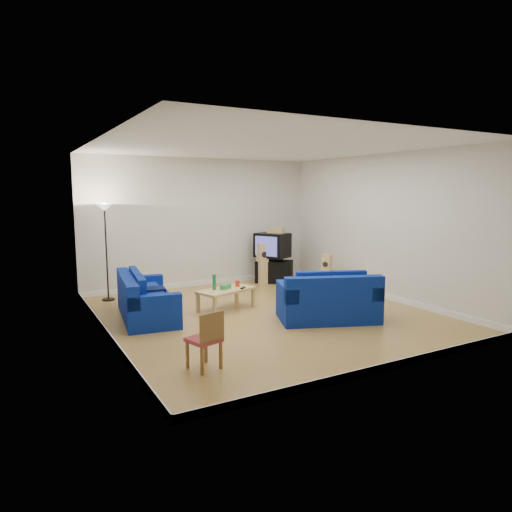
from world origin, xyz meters
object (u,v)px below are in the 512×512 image
tv_stand (274,272)px  sofa_loveseat (329,303)px  coffee_table (226,291)px  sofa_three_seat (144,302)px  television (272,245)px

tv_stand → sofa_loveseat: bearing=-66.0°
coffee_table → tv_stand: (2.32, 1.96, -0.09)m
sofa_three_seat → tv_stand: (3.93, 1.72, -0.02)m
television → tv_stand: bearing=34.6°
coffee_table → television: bearing=41.1°
coffee_table → tv_stand: bearing=40.2°
sofa_loveseat → television: size_ratio=2.02×
coffee_table → sofa_three_seat: bearing=171.8°
sofa_three_seat → sofa_loveseat: 3.47m
sofa_loveseat → television: 3.80m
coffee_table → television: television is taller
television → sofa_loveseat: bearing=-41.7°
sofa_three_seat → tv_stand: sofa_three_seat is taller
coffee_table → television: size_ratio=1.31×
sofa_three_seat → television: 4.31m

